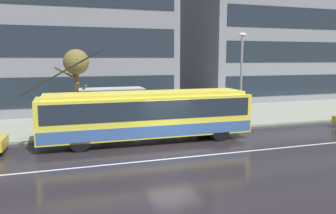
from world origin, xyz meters
TOP-DOWN VIEW (x-y plane):
  - ground_plane at (0.00, 0.00)m, footprint 160.00×160.00m
  - sidewalk_slab at (0.00, 9.08)m, footprint 80.00×10.00m
  - lane_centre_line at (0.00, -1.20)m, footprint 72.00×0.14m
  - trolleybus at (-0.75, 2.48)m, footprint 12.60×2.79m
  - bus_shelter at (-2.24, 6.09)m, footprint 4.12×1.65m
  - pedestrian_at_shelter at (-5.18, 6.85)m, footprint 0.49×0.49m
  - pedestrian_approaching_curb at (2.43, 6.31)m, footprint 1.18×1.18m
  - pedestrian_walking_past at (-2.60, 6.55)m, footprint 1.08×1.08m
  - pedestrian_waiting_by_pole at (1.27, 5.45)m, footprint 1.43×1.43m
  - street_lamp at (6.69, 4.99)m, footprint 0.60×0.32m
  - street_tree_bare at (-4.32, 6.38)m, footprint 2.14×2.07m
  - office_tower_corner_left at (-4.70, 19.08)m, footprint 19.06×14.92m
  - office_tower_corner_right at (23.23, 21.24)m, footprint 27.86×14.91m

SIDE VIEW (x-z plane):
  - ground_plane at x=0.00m, z-range 0.00..0.00m
  - lane_centre_line at x=0.00m, z-range 0.00..0.01m
  - sidewalk_slab at x=0.00m, z-range 0.00..0.14m
  - pedestrian_at_shelter at x=-5.18m, z-range 0.29..1.92m
  - trolleybus at x=-0.75m, z-range -1.04..4.16m
  - pedestrian_approaching_curb at x=2.43m, z-range 0.74..2.74m
  - pedestrian_walking_past at x=-2.60m, z-range 0.76..2.74m
  - pedestrian_waiting_by_pole at x=1.27m, z-range 0.75..2.77m
  - bus_shelter at x=-2.24m, z-range 0.78..3.45m
  - street_lamp at x=6.69m, z-range 0.74..7.03m
  - street_tree_bare at x=-4.32m, z-range 1.72..6.85m
  - office_tower_corner_left at x=-4.70m, z-range 0.01..19.74m
  - office_tower_corner_right at x=23.23m, z-range 0.01..21.20m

